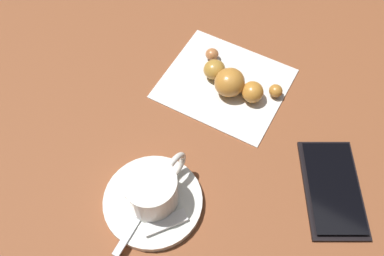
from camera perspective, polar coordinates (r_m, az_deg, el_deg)
ground_plane at (r=0.61m, az=1.84°, el=-1.21°), size 1.80×1.80×0.00m
saucer at (r=0.56m, az=-5.29°, el=-9.87°), size 0.13×0.13×0.01m
espresso_cup at (r=0.53m, az=-5.40°, el=-8.19°), size 0.10×0.07×0.05m
teaspoon at (r=0.55m, az=-5.44°, el=-8.98°), size 0.13×0.02×0.01m
sugar_packet at (r=0.54m, az=-3.63°, el=-12.66°), size 0.06×0.05×0.01m
napkin at (r=0.66m, az=4.42°, el=6.07°), size 0.17×0.19×0.00m
croissant at (r=0.64m, az=5.47°, el=6.40°), size 0.08×0.15×0.04m
cell_phone at (r=0.60m, az=18.50°, el=-7.68°), size 0.16×0.14×0.01m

